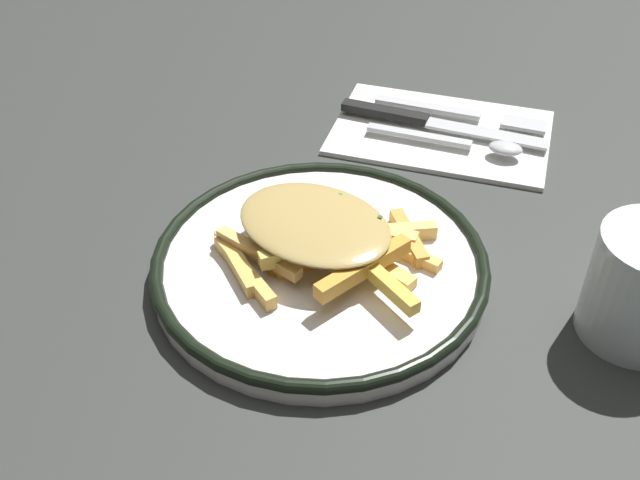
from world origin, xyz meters
The scene contains 7 objects.
ground_plane centered at (0.00, 0.00, 0.00)m, with size 2.60×2.60×0.00m, color #313431.
plate centered at (0.00, 0.00, 0.01)m, with size 0.27×0.27×0.02m.
fries_heap centered at (-0.01, 0.00, 0.03)m, with size 0.14×0.18×0.04m.
napkin centered at (-0.24, 0.04, 0.00)m, with size 0.14×0.21×0.01m, color silver.
fork centered at (-0.27, 0.05, 0.01)m, with size 0.02×0.18×0.01m.
knife centered at (-0.24, 0.02, 0.01)m, with size 0.02×0.21×0.01m.
spoon centered at (-0.21, 0.07, 0.01)m, with size 0.02×0.15×0.01m.
Camera 1 is at (0.42, 0.16, 0.40)m, focal length 42.36 mm.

